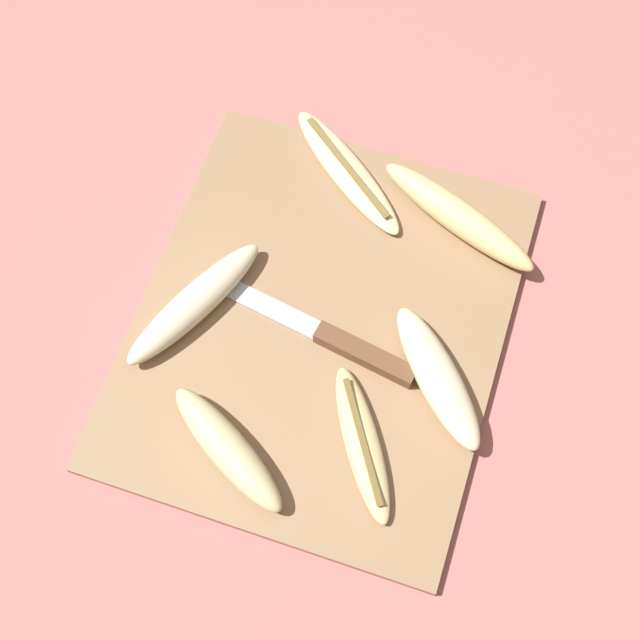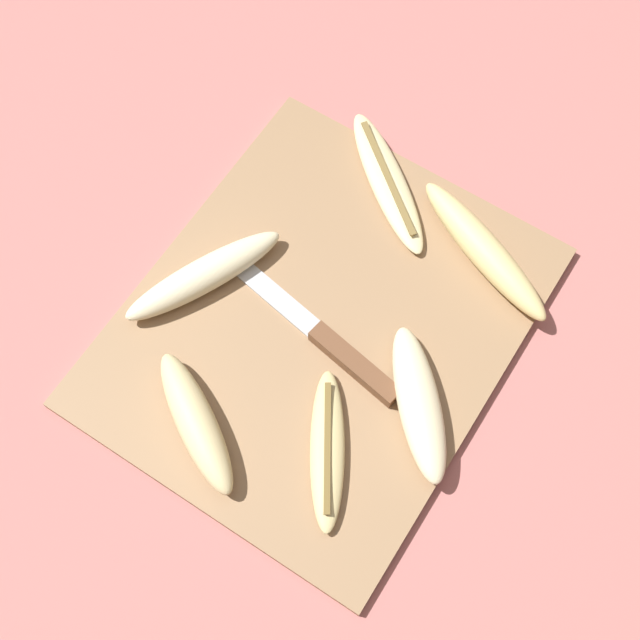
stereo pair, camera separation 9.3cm
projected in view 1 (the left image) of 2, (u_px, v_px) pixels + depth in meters
The scene contains 9 objects.
ground_plane at pixel (320, 328), 0.95m from camera, with size 4.00×4.00×0.00m, color #B76B66.
cutting_board at pixel (320, 326), 0.94m from camera, with size 0.45×0.38×0.01m.
knife at pixel (350, 348), 0.92m from camera, with size 0.06×0.22×0.02m.
banana_spotted_left at pixel (362, 443), 0.88m from camera, with size 0.16×0.12×0.02m.
banana_soft_right at pixel (347, 171), 1.00m from camera, with size 0.15×0.18×0.02m.
banana_ripe_center at pixel (228, 449), 0.87m from camera, with size 0.12×0.16×0.04m.
banana_bright_far at pixel (194, 303), 0.93m from camera, with size 0.18×0.11×0.03m.
banana_golden_short at pixel (458, 216), 0.97m from camera, with size 0.11×0.20×0.03m.
banana_pale_long at pixel (437, 377), 0.90m from camera, with size 0.15×0.14×0.03m.
Camera 1 is at (-0.35, -0.12, 0.88)m, focal length 50.00 mm.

